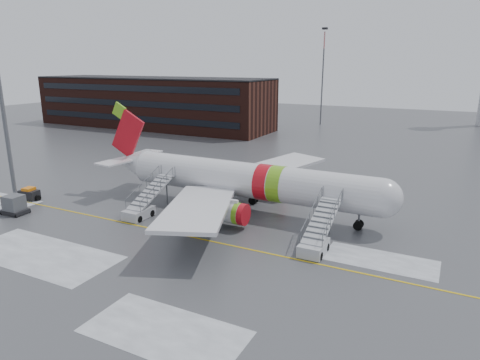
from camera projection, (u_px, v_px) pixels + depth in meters
The scene contains 10 objects.
ground at pixel (168, 227), 42.34m from camera, with size 260.00×260.00×0.00m, color #494C4F.
airliner at pixel (241, 180), 46.67m from camera, with size 35.03×32.97×11.18m.
airstair_fwd at pixel (317, 239), 36.99m from camera, with size 2.05×7.70×3.48m.
airstair_aft at pixel (143, 206), 45.32m from camera, with size 2.05×7.70×3.48m.
pushback_tug at pixel (200, 213), 44.20m from camera, with size 3.09×2.60×1.60m.
uld_container at pixel (14, 205), 45.94m from camera, with size 2.62×1.98×2.05m.
baggage_tractor at pixel (29, 194), 50.80m from camera, with size 2.94×1.56×1.49m.
light_mast_near at pixel (0, 91), 45.99m from camera, with size 1.20×1.20×24.74m.
terminal_building at pixel (152, 102), 107.64m from camera, with size 62.00×16.11×12.30m.
light_mast_far_n at pixel (323, 70), 109.17m from camera, with size 1.20×1.20×24.25m.
Camera 1 is at (24.32, -32.02, 15.77)m, focal length 32.00 mm.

